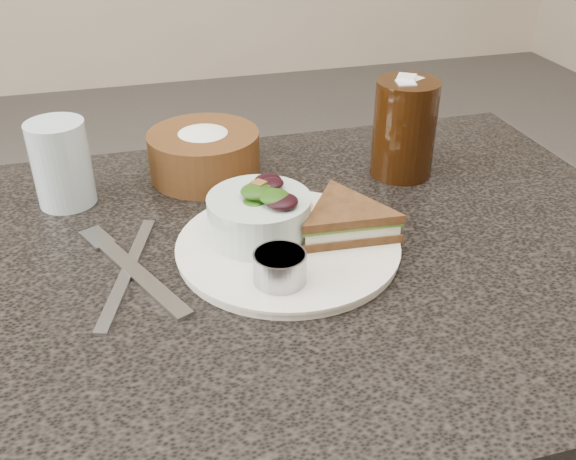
# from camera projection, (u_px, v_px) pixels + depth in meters

# --- Properties ---
(dining_table) EXTENTS (1.00, 0.70, 0.75)m
(dining_table) POSITION_uv_depth(u_px,v_px,m) (278.00, 459.00, 0.97)
(dining_table) COLOR black
(dining_table) RESTS_ON floor
(dinner_plate) EXTENTS (0.27, 0.27, 0.01)m
(dinner_plate) POSITION_uv_depth(u_px,v_px,m) (288.00, 247.00, 0.78)
(dinner_plate) COLOR silver
(dinner_plate) RESTS_ON dining_table
(sandwich) EXTENTS (0.15, 0.15, 0.04)m
(sandwich) POSITION_uv_depth(u_px,v_px,m) (346.00, 220.00, 0.78)
(sandwich) COLOR brown
(sandwich) RESTS_ON dinner_plate
(salad_bowl) EXTENTS (0.15, 0.15, 0.07)m
(salad_bowl) POSITION_uv_depth(u_px,v_px,m) (259.00, 209.00, 0.77)
(salad_bowl) COLOR #B3CBBF
(salad_bowl) RESTS_ON dinner_plate
(dressing_ramekin) EXTENTS (0.07, 0.07, 0.04)m
(dressing_ramekin) POSITION_uv_depth(u_px,v_px,m) (280.00, 268.00, 0.70)
(dressing_ramekin) COLOR gray
(dressing_ramekin) RESTS_ON dinner_plate
(orange_wedge) EXTENTS (0.10, 0.10, 0.03)m
(orange_wedge) POSITION_uv_depth(u_px,v_px,m) (288.00, 196.00, 0.84)
(orange_wedge) COLOR orange
(orange_wedge) RESTS_ON dinner_plate
(fork) EXTENTS (0.10, 0.19, 0.01)m
(fork) POSITION_uv_depth(u_px,v_px,m) (138.00, 274.00, 0.73)
(fork) COLOR #A6A7A7
(fork) RESTS_ON dining_table
(knife) EXTENTS (0.08, 0.22, 0.00)m
(knife) POSITION_uv_depth(u_px,v_px,m) (128.00, 271.00, 0.74)
(knife) COLOR #AAAEB4
(knife) RESTS_ON dining_table
(bread_basket) EXTENTS (0.19, 0.19, 0.09)m
(bread_basket) POSITION_uv_depth(u_px,v_px,m) (204.00, 147.00, 0.93)
(bread_basket) COLOR brown
(bread_basket) RESTS_ON dining_table
(cola_glass) EXTENTS (0.11, 0.11, 0.15)m
(cola_glass) POSITION_uv_depth(u_px,v_px,m) (405.00, 125.00, 0.92)
(cola_glass) COLOR black
(cola_glass) RESTS_ON dining_table
(water_glass) EXTENTS (0.08, 0.08, 0.12)m
(water_glass) POSITION_uv_depth(u_px,v_px,m) (61.00, 164.00, 0.86)
(water_glass) COLOR #AEC2CA
(water_glass) RESTS_ON dining_table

